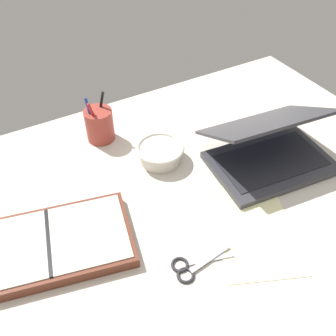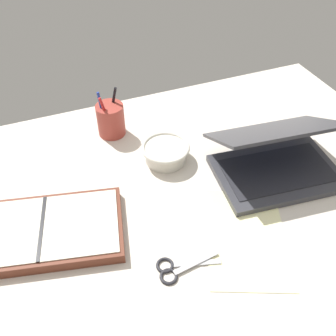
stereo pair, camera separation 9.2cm
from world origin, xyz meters
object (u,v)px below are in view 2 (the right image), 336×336
Objects in this scene: pen_cup at (111,119)px; scissors at (175,269)px; laptop at (276,159)px; bowl at (166,152)px; planner at (43,231)px.

pen_cup is 50.91cm from scissors.
laptop is 2.58× the size of bowl.
scissors is at bearing -107.93° from bowl.
bowl reaches higher than planner.
planner is (-35.42, -14.18, -1.25)cm from bowl.
bowl is (-25.61, 15.14, -1.82)cm from laptop.
bowl is at bearing 155.30° from laptop.
planner is at bearing 146.58° from scissors.
planner is 31.27cm from scissors.
planner is at bearing -128.14° from pen_cup.
laptop is at bearing -30.59° from bowl.
scissors is (-36.43, -18.30, -4.23)cm from laptop.
planner reaches higher than scissors.
pen_cup reaches higher than bowl.
laptop reaches higher than scissors.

